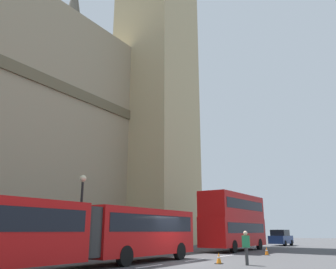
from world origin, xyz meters
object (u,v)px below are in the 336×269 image
at_px(double_decker_bus, 234,219).
at_px(articulated_bus, 78,230).
at_px(traffic_cone_middle, 267,251).
at_px(street_lamp, 81,209).
at_px(pedestrian_near_cones, 246,246).
at_px(traffic_cone_west, 219,258).
at_px(sedan_lead, 281,238).

bearing_deg(double_decker_bus, articulated_bus, -179.99).
bearing_deg(traffic_cone_middle, street_lamp, 139.44).
bearing_deg(pedestrian_near_cones, traffic_cone_middle, 11.47).
height_order(traffic_cone_middle, pedestrian_near_cones, pedestrian_near_cones).
relative_size(traffic_cone_west, traffic_cone_middle, 1.00).
distance_m(traffic_cone_west, traffic_cone_middle, 8.28).
distance_m(articulated_bus, traffic_cone_west, 7.58).
bearing_deg(sedan_lead, double_decker_bus, 179.84).
height_order(articulated_bus, traffic_cone_west, articulated_bus).
distance_m(articulated_bus, traffic_cone_middle, 15.01).
bearing_deg(street_lamp, sedan_lead, -9.18).
relative_size(double_decker_bus, traffic_cone_middle, 16.21).
relative_size(double_decker_bus, street_lamp, 1.78).
relative_size(articulated_bus, sedan_lead, 3.96).
bearing_deg(traffic_cone_west, articulated_bus, 144.68).
relative_size(articulated_bus, street_lamp, 3.31).
bearing_deg(pedestrian_near_cones, articulated_bus, 136.88).
bearing_deg(traffic_cone_middle, pedestrian_near_cones, -168.53).
height_order(articulated_bus, traffic_cone_middle, articulated_bus).
xyz_separation_m(traffic_cone_middle, street_lamp, (-10.13, 8.67, 2.77)).
relative_size(articulated_bus, traffic_cone_middle, 30.06).
height_order(traffic_cone_west, pedestrian_near_cones, pedestrian_near_cones).
xyz_separation_m(articulated_bus, traffic_cone_middle, (14.35, -4.16, -1.46)).
relative_size(sedan_lead, street_lamp, 0.83).
xyz_separation_m(traffic_cone_west, street_lamp, (-1.84, 8.81, 2.77)).
bearing_deg(double_decker_bus, traffic_cone_middle, -134.59).
bearing_deg(articulated_bus, traffic_cone_middle, -16.17).
height_order(sedan_lead, traffic_cone_west, sedan_lead).
relative_size(sedan_lead, traffic_cone_middle, 7.59).
distance_m(sedan_lead, pedestrian_near_cones, 26.76).
height_order(double_decker_bus, traffic_cone_west, double_decker_bus).
bearing_deg(street_lamp, traffic_cone_west, -78.18).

